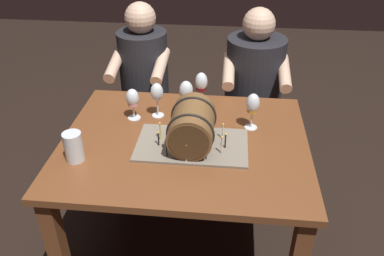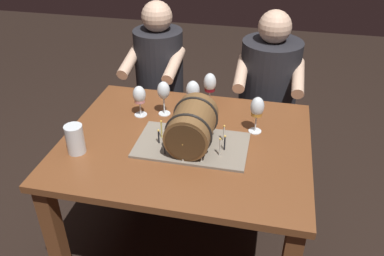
% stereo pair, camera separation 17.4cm
% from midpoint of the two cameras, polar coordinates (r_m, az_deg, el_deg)
% --- Properties ---
extents(ground_plane, '(8.00, 8.00, 0.00)m').
position_cam_midpoint_polar(ground_plane, '(2.40, -3.08, -16.58)').
color(ground_plane, black).
extents(dining_table, '(1.18, 0.95, 0.74)m').
position_cam_midpoint_polar(dining_table, '(1.97, -3.61, -4.60)').
color(dining_table, brown).
rests_on(dining_table, ground).
extents(barrel_cake, '(0.52, 0.31, 0.22)m').
position_cam_midpoint_polar(barrel_cake, '(1.81, -2.75, -0.13)').
color(barrel_cake, gray).
rests_on(barrel_cake, dining_table).
extents(wine_glass_amber, '(0.07, 0.07, 0.19)m').
position_cam_midpoint_polar(wine_glass_amber, '(1.94, 6.20, 3.23)').
color(wine_glass_amber, white).
rests_on(wine_glass_amber, dining_table).
extents(wine_glass_rose, '(0.07, 0.07, 0.17)m').
position_cam_midpoint_polar(wine_glass_rose, '(2.06, -10.94, 4.01)').
color(wine_glass_rose, white).
rests_on(wine_glass_rose, dining_table).
extents(wine_glass_white, '(0.07, 0.07, 0.19)m').
position_cam_midpoint_polar(wine_glass_white, '(2.06, -3.28, 5.11)').
color(wine_glass_white, white).
rests_on(wine_glass_white, dining_table).
extents(wine_glass_red, '(0.07, 0.07, 0.19)m').
position_cam_midpoint_polar(wine_glass_red, '(2.15, -0.99, 6.35)').
color(wine_glass_red, white).
rests_on(wine_glass_red, dining_table).
extents(wine_glass_empty, '(0.07, 0.07, 0.19)m').
position_cam_midpoint_polar(wine_glass_empty, '(2.05, -7.50, 4.93)').
color(wine_glass_empty, white).
rests_on(wine_glass_empty, dining_table).
extents(beer_pint, '(0.08, 0.08, 0.14)m').
position_cam_midpoint_polar(beer_pint, '(1.84, -19.24, -2.73)').
color(beer_pint, white).
rests_on(beer_pint, dining_table).
extents(person_seated_left, '(0.36, 0.45, 1.18)m').
position_cam_midpoint_polar(person_seated_left, '(2.72, -8.48, 4.04)').
color(person_seated_left, black).
rests_on(person_seated_left, ground).
extents(person_seated_right, '(0.40, 0.47, 1.17)m').
position_cam_midpoint_polar(person_seated_right, '(2.63, 6.72, 3.72)').
color(person_seated_right, black).
rests_on(person_seated_right, ground).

